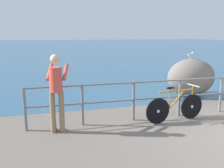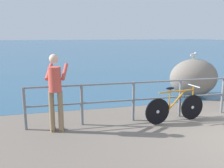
% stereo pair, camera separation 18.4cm
% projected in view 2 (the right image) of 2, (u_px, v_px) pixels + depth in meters
% --- Properties ---
extents(ground_plane, '(120.00, 120.00, 0.10)m').
position_uv_depth(ground_plane, '(93.00, 57.00, 24.22)').
color(ground_plane, '#6B6056').
extents(sea_surface, '(120.00, 90.00, 0.01)m').
position_uv_depth(sea_surface, '(71.00, 45.00, 50.74)').
color(sea_surface, '#2D5675').
rests_on(sea_surface, ground_plane).
extents(promenade_railing, '(9.33, 0.07, 1.02)m').
position_uv_depth(promenade_railing, '(202.00, 92.00, 6.68)').
color(promenade_railing, slate).
rests_on(promenade_railing, ground_plane).
extents(bicycle, '(1.69, 0.48, 0.92)m').
position_uv_depth(bicycle, '(176.00, 107.00, 6.17)').
color(bicycle, black).
rests_on(bicycle, ground_plane).
extents(person_at_railing, '(0.55, 0.67, 1.78)m').
position_uv_depth(person_at_railing, '(55.00, 89.00, 5.42)').
color(person_at_railing, '#8C7251').
rests_on(person_at_railing, ground_plane).
extents(breakwater_boulder_main, '(1.78, 1.24, 1.34)m').
position_uv_depth(breakwater_boulder_main, '(194.00, 78.00, 8.69)').
color(breakwater_boulder_main, slate).
rests_on(breakwater_boulder_main, ground).
extents(seagull, '(0.34, 0.19, 0.23)m').
position_uv_depth(seagull, '(193.00, 55.00, 8.56)').
color(seagull, gold).
rests_on(seagull, breakwater_boulder_main).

